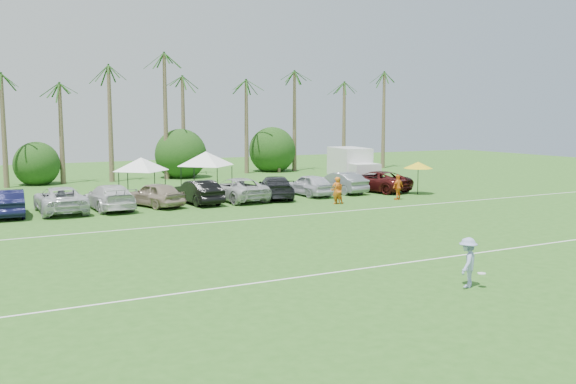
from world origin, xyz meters
name	(u,v)px	position (x,y,z in m)	size (l,w,h in m)	color
ground	(372,285)	(0.00, 0.00, 0.00)	(120.00, 120.00, 0.00)	#2B5D1C
field_lines	(266,242)	(0.00, 8.00, 0.01)	(80.00, 12.10, 0.01)	white
palm_tree_3	(3,56)	(-8.00, 38.00, 10.06)	(2.40, 2.40, 11.90)	brown
palm_tree_4	(59,91)	(-4.00, 38.00, 7.48)	(2.40, 2.40, 8.90)	brown
palm_tree_5	(109,81)	(0.00, 38.00, 8.35)	(2.40, 2.40, 9.90)	brown
palm_tree_6	(155,72)	(4.00, 38.00, 9.21)	(2.40, 2.40, 10.90)	brown
palm_tree_7	(199,64)	(8.00, 38.00, 10.06)	(2.40, 2.40, 11.90)	brown
palm_tree_8	(250,94)	(13.00, 38.00, 7.48)	(2.40, 2.40, 8.90)	brown
palm_tree_9	(297,85)	(18.00, 38.00, 8.35)	(2.40, 2.40, 9.90)	brown
palm_tree_10	(341,78)	(23.00, 38.00, 9.21)	(2.40, 2.40, 10.90)	brown
palm_tree_11	(374,70)	(27.00, 38.00, 10.06)	(2.40, 2.40, 11.90)	brown
bush_tree_1	(34,161)	(-6.00, 39.00, 1.80)	(4.00, 4.00, 4.00)	brown
bush_tree_2	(176,156)	(6.00, 39.00, 1.80)	(4.00, 4.00, 4.00)	brown
bush_tree_3	(274,153)	(16.00, 39.00, 1.80)	(4.00, 4.00, 4.00)	brown
sideline_player_a	(337,190)	(9.24, 16.84, 0.86)	(0.62, 0.41, 1.71)	orange
sideline_player_b	(337,191)	(9.34, 16.93, 0.83)	(0.81, 0.63, 1.66)	#D16117
sideline_player_c	(398,187)	(13.88, 16.66, 0.83)	(0.97, 0.41, 1.66)	orange
box_truck	(353,165)	(16.05, 25.25, 1.58)	(3.06, 5.99, 2.95)	silver
canopy_tent_left	(141,158)	(-0.70, 25.79, 2.70)	(3.90, 3.90, 3.16)	black
canopy_tent_right	(206,152)	(3.91, 25.74, 2.98)	(4.30, 4.30, 3.48)	black
market_umbrella	(418,165)	(16.89, 18.32, 2.06)	(2.06, 2.06, 2.29)	black
frisbee_player	(468,262)	(2.62, -1.66, 0.82)	(1.22, 1.10, 1.64)	#97A3D6
parked_car_1	(8,203)	(-9.39, 21.16, 0.75)	(1.59, 4.56, 1.50)	#101234
parked_car_2	(60,200)	(-6.65, 21.23, 0.75)	(2.49, 5.41, 1.50)	silver
parked_car_3	(109,197)	(-3.91, 21.05, 0.75)	(2.10, 5.18, 1.50)	silver
parked_car_4	(155,194)	(-1.17, 21.05, 0.75)	(1.77, 4.41, 1.50)	gray
parked_car_5	(198,192)	(1.57, 20.97, 0.75)	(1.59, 4.56, 1.50)	black
parked_car_6	(237,189)	(4.30, 21.18, 0.75)	(2.49, 5.41, 1.50)	#BABABA
parked_car_7	(275,187)	(7.04, 21.06, 0.75)	(2.10, 5.18, 1.50)	black
parked_car_8	(310,185)	(9.78, 21.20, 0.75)	(1.77, 4.41, 1.50)	silver
parked_car_9	(340,182)	(12.52, 21.54, 0.75)	(1.59, 4.56, 1.50)	slate
parked_car_10	(375,181)	(15.26, 21.10, 0.75)	(2.49, 5.41, 1.50)	#441010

